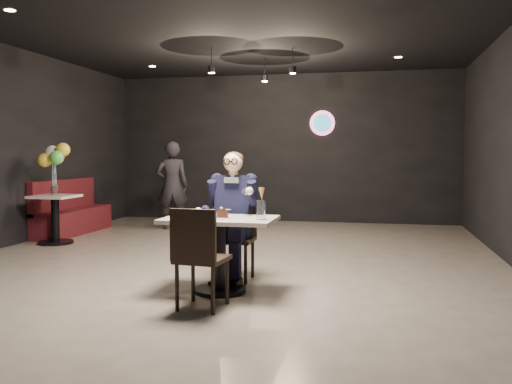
% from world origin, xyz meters
% --- Properties ---
extents(floor, '(9.00, 9.00, 0.00)m').
position_xyz_m(floor, '(0.00, 0.00, 0.00)').
color(floor, gray).
rests_on(floor, ground).
extents(wall_sign, '(0.50, 0.06, 0.50)m').
position_xyz_m(wall_sign, '(0.80, 4.47, 2.00)').
color(wall_sign, pink).
rests_on(wall_sign, floor).
extents(pendant_lights, '(1.40, 1.20, 0.36)m').
position_xyz_m(pendant_lights, '(0.00, 2.00, 2.88)').
color(pendant_lights, black).
rests_on(pendant_lights, floor).
extents(main_table, '(1.10, 0.70, 0.75)m').
position_xyz_m(main_table, '(0.36, -1.36, 0.38)').
color(main_table, white).
rests_on(main_table, floor).
extents(chair_far, '(0.42, 0.46, 0.92)m').
position_xyz_m(chair_far, '(0.36, -0.81, 0.46)').
color(chair_far, black).
rests_on(chair_far, floor).
extents(chair_near, '(0.46, 0.50, 0.92)m').
position_xyz_m(chair_near, '(0.36, -1.92, 0.46)').
color(chair_near, black).
rests_on(chair_near, floor).
extents(seated_man, '(0.60, 0.80, 1.44)m').
position_xyz_m(seated_man, '(0.36, -0.81, 0.72)').
color(seated_man, black).
rests_on(seated_man, floor).
extents(dessert_plate, '(0.22, 0.22, 0.01)m').
position_xyz_m(dessert_plate, '(0.37, -1.45, 0.76)').
color(dessert_plate, white).
rests_on(dessert_plate, main_table).
extents(cake_slice, '(0.13, 0.12, 0.07)m').
position_xyz_m(cake_slice, '(0.40, -1.43, 0.80)').
color(cake_slice, black).
rests_on(cake_slice, dessert_plate).
extents(mint_leaf, '(0.06, 0.04, 0.01)m').
position_xyz_m(mint_leaf, '(0.46, -1.45, 0.84)').
color(mint_leaf, '#2D8B38').
rests_on(mint_leaf, cake_slice).
extents(sundae_glass, '(0.08, 0.08, 0.18)m').
position_xyz_m(sundae_glass, '(0.79, -1.43, 0.84)').
color(sundae_glass, silver).
rests_on(sundae_glass, main_table).
extents(wafer_cone, '(0.08, 0.08, 0.13)m').
position_xyz_m(wafer_cone, '(0.79, -1.40, 0.99)').
color(wafer_cone, '#B6884A').
rests_on(wafer_cone, sundae_glass).
extents(booth_bench, '(0.47, 1.88, 0.94)m').
position_xyz_m(booth_bench, '(-3.25, 1.94, 0.47)').
color(booth_bench, '#420E0F').
rests_on(booth_bench, floor).
extents(side_table, '(0.61, 0.61, 0.76)m').
position_xyz_m(side_table, '(-2.95, 0.94, 0.38)').
color(side_table, white).
rests_on(side_table, floor).
extents(balloon_vase, '(0.11, 0.11, 0.16)m').
position_xyz_m(balloon_vase, '(-2.95, 0.94, 0.83)').
color(balloon_vase, silver).
rests_on(balloon_vase, side_table).
extents(balloon_bunch, '(0.39, 0.39, 0.64)m').
position_xyz_m(balloon_bunch, '(-2.95, 0.94, 1.22)').
color(balloon_bunch, yellow).
rests_on(balloon_bunch, balloon_vase).
extents(passerby, '(0.68, 0.55, 1.61)m').
position_xyz_m(passerby, '(-1.79, 2.86, 0.80)').
color(passerby, black).
rests_on(passerby, floor).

